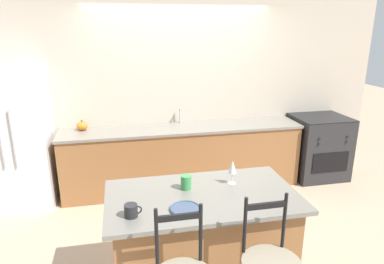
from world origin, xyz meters
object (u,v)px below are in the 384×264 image
(wine_glass, at_px, (233,167))
(tumbler_cup, at_px, (186,182))
(refrigerator, at_px, (16,138))
(dinner_plate, at_px, (185,208))
(oven_range, at_px, (318,147))
(pumpkin_decoration, at_px, (82,126))
(coffee_mug, at_px, (131,211))

(wine_glass, height_order, tumbler_cup, wine_glass)
(refrigerator, height_order, dinner_plate, refrigerator)
(oven_range, bearing_deg, wine_glass, -137.00)
(dinner_plate, xyz_separation_m, wine_glass, (0.47, 0.34, 0.14))
(dinner_plate, relative_size, pumpkin_decoration, 1.60)
(refrigerator, relative_size, coffee_mug, 14.18)
(dinner_plate, bearing_deg, tumbler_cup, 77.81)
(wine_glass, distance_m, coffee_mug, 0.93)
(refrigerator, xyz_separation_m, tumbler_cup, (1.78, -1.90, 0.11))
(oven_range, distance_m, pumpkin_decoration, 3.45)
(refrigerator, height_order, wine_glass, refrigerator)
(wine_glass, xyz_separation_m, pumpkin_decoration, (-1.40, 2.04, -0.13))
(refrigerator, relative_size, pumpkin_decoration, 12.31)
(pumpkin_decoration, bearing_deg, refrigerator, -168.35)
(dinner_plate, relative_size, tumbler_cup, 1.97)
(coffee_mug, bearing_deg, pumpkin_decoration, 102.76)
(oven_range, bearing_deg, refrigerator, 179.91)
(dinner_plate, relative_size, wine_glass, 1.10)
(oven_range, xyz_separation_m, pumpkin_decoration, (-3.41, 0.17, 0.48))
(refrigerator, height_order, pumpkin_decoration, refrigerator)
(oven_range, distance_m, dinner_plate, 3.36)
(dinner_plate, bearing_deg, pumpkin_decoration, 111.29)
(oven_range, bearing_deg, pumpkin_decoration, 177.18)
(refrigerator, xyz_separation_m, oven_range, (4.20, -0.01, -0.42))
(coffee_mug, height_order, pumpkin_decoration, pumpkin_decoration)
(oven_range, height_order, pumpkin_decoration, pumpkin_decoration)
(oven_range, bearing_deg, tumbler_cup, -141.92)
(refrigerator, relative_size, dinner_plate, 7.70)
(refrigerator, relative_size, tumbler_cup, 15.15)
(coffee_mug, bearing_deg, tumbler_cup, 36.86)
(refrigerator, distance_m, wine_glass, 2.89)
(wine_glass, bearing_deg, tumbler_cup, -177.99)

